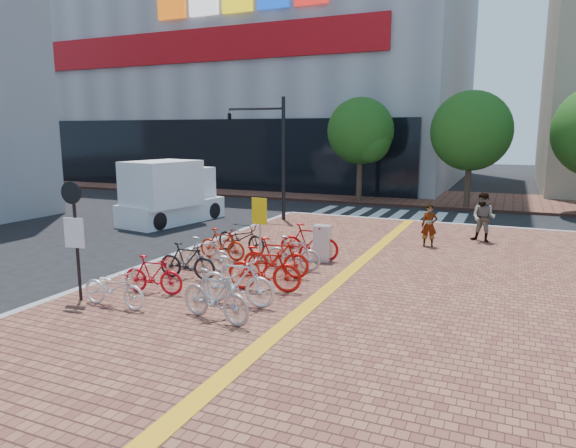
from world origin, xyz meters
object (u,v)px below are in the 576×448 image
at_px(bike_5, 241,238).
at_px(bike_10, 293,253).
at_px(bike_1, 153,275).
at_px(bike_11, 309,242).
at_px(box_truck, 170,193).
at_px(bike_9, 276,258).
at_px(bike_7, 237,281).
at_px(bike_0, 114,288).
at_px(pedestrian_b, 483,217).
at_px(bike_2, 187,261).
at_px(bike_4, 222,244).
at_px(traffic_light_pole, 258,136).
at_px(notice_sign, 74,226).
at_px(bike_6, 215,296).
at_px(pedestrian_a, 429,225).
at_px(utility_box, 322,243).
at_px(yellow_sign, 260,217).
at_px(bike_8, 264,269).
at_px(bike_3, 204,254).

xyz_separation_m(bike_5, bike_10, (2.44, -1.30, -0.02)).
xyz_separation_m(bike_1, bike_11, (2.33, 4.78, 0.09)).
height_order(bike_1, box_truck, box_truck).
bearing_deg(bike_9, bike_7, 172.49).
relative_size(bike_5, box_truck, 0.38).
relative_size(bike_0, pedestrian_b, 0.97).
bearing_deg(bike_2, bike_4, 0.53).
height_order(bike_11, traffic_light_pole, traffic_light_pole).
distance_m(bike_2, notice_sign, 3.19).
distance_m(bike_6, traffic_light_pole, 13.77).
height_order(bike_7, pedestrian_b, pedestrian_b).
bearing_deg(traffic_light_pole, notice_sign, -83.37).
relative_size(bike_2, pedestrian_a, 1.12).
xyz_separation_m(utility_box, yellow_sign, (-1.98, -0.43, 0.78)).
bearing_deg(bike_8, bike_3, 56.84).
xyz_separation_m(pedestrian_a, utility_box, (-2.75, -3.46, -0.19)).
height_order(bike_0, pedestrian_b, pedestrian_b).
distance_m(bike_5, yellow_sign, 1.27).
bearing_deg(bike_1, bike_9, -48.75).
bearing_deg(bike_2, yellow_sign, -20.07).
relative_size(bike_0, bike_10, 1.05).
distance_m(bike_0, bike_2, 2.61).
xyz_separation_m(bike_6, bike_10, (-0.10, 4.48, -0.06)).
relative_size(bike_2, bike_10, 1.01).
bearing_deg(bike_4, bike_6, -148.76).
xyz_separation_m(pedestrian_b, utility_box, (-4.46, -5.08, -0.34)).
relative_size(bike_5, bike_10, 1.18).
bearing_deg(pedestrian_b, notice_sign, -109.67).
height_order(yellow_sign, notice_sign, notice_sign).
xyz_separation_m(bike_0, bike_5, (0.09, 5.94, 0.06)).
xyz_separation_m(bike_2, yellow_sign, (0.75, 2.95, 0.84)).
distance_m(bike_3, bike_11, 3.37).
xyz_separation_m(bike_7, utility_box, (0.41, 4.74, -0.02)).
xyz_separation_m(bike_8, pedestrian_a, (3.05, 6.98, 0.17)).
relative_size(bike_10, notice_sign, 0.58).
relative_size(bike_1, box_truck, 0.31).
height_order(bike_3, traffic_light_pole, traffic_light_pole).
bearing_deg(bike_11, bike_0, 152.49).
relative_size(bike_3, pedestrian_b, 0.92).
distance_m(bike_6, bike_10, 4.48).
height_order(bike_0, bike_3, bike_3).
bearing_deg(pedestrian_a, bike_0, -128.27).
height_order(bike_0, notice_sign, notice_sign).
bearing_deg(bike_8, utility_box, -15.05).
height_order(bike_9, box_truck, box_truck).
bearing_deg(bike_2, bike_8, -99.00).
bearing_deg(bike_7, bike_4, 33.25).
bearing_deg(utility_box, yellow_sign, -167.83).
bearing_deg(bike_0, yellow_sign, -9.22).
bearing_deg(bike_0, traffic_light_pole, 12.38).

